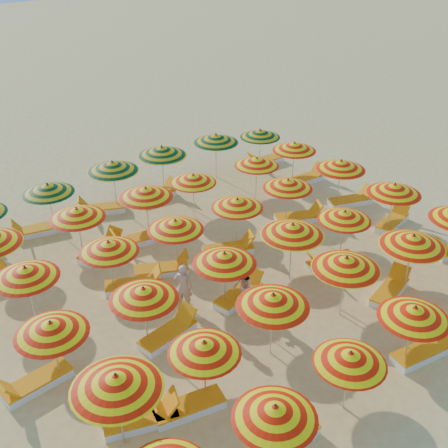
% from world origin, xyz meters
% --- Properties ---
extents(ground, '(120.00, 120.00, 0.00)m').
position_xyz_m(ground, '(0.00, 0.00, 0.00)').
color(ground, '#E9C567').
rests_on(ground, ground).
extents(umbrella_1, '(2.19, 2.19, 1.86)m').
position_xyz_m(umbrella_1, '(-3.61, -6.16, 1.64)').
color(umbrella_1, silver).
rests_on(umbrella_1, ground).
extents(umbrella_2, '(1.98, 1.98, 1.78)m').
position_xyz_m(umbrella_2, '(-1.22, -5.94, 1.57)').
color(umbrella_2, silver).
rests_on(umbrella_2, ground).
extents(umbrella_3, '(1.83, 1.83, 1.89)m').
position_xyz_m(umbrella_3, '(1.13, -5.85, 1.66)').
color(umbrella_3, silver).
rests_on(umbrella_3, ground).
extents(umbrella_6, '(2.37, 2.37, 2.09)m').
position_xyz_m(umbrella_6, '(-5.86, -3.78, 1.84)').
color(umbrella_6, silver).
rests_on(umbrella_6, ground).
extents(umbrella_7, '(1.94, 1.94, 1.82)m').
position_xyz_m(umbrella_7, '(-3.67, -3.77, 1.60)').
color(umbrella_7, silver).
rests_on(umbrella_7, ground).
extents(umbrella_8, '(1.96, 1.96, 1.99)m').
position_xyz_m(umbrella_8, '(-1.41, -3.51, 1.75)').
color(umbrella_8, silver).
rests_on(umbrella_8, ground).
extents(umbrella_9, '(2.53, 2.53, 2.03)m').
position_xyz_m(umbrella_9, '(1.25, -3.47, 1.79)').
color(umbrella_9, silver).
rests_on(umbrella_9, ground).
extents(umbrella_10, '(2.21, 2.21, 2.05)m').
position_xyz_m(umbrella_10, '(3.67, -3.82, 1.80)').
color(umbrella_10, silver).
rests_on(umbrella_10, ground).
extents(umbrella_12, '(2.36, 2.36, 1.89)m').
position_xyz_m(umbrella_12, '(-6.26, -1.15, 1.67)').
color(umbrella_12, silver).
rests_on(umbrella_12, ground).
extents(umbrella_13, '(1.96, 1.96, 1.92)m').
position_xyz_m(umbrella_13, '(-3.86, -1.30, 1.69)').
color(umbrella_13, silver).
rests_on(umbrella_13, ground).
extents(umbrella_14, '(1.92, 1.92, 1.94)m').
position_xyz_m(umbrella_14, '(-1.23, -1.20, 1.71)').
color(umbrella_14, silver).
rests_on(umbrella_14, ground).
extents(umbrella_15, '(1.99, 1.99, 2.06)m').
position_xyz_m(umbrella_15, '(1.25, -1.28, 1.82)').
color(umbrella_15, silver).
rests_on(umbrella_15, ground).
extents(umbrella_16, '(1.84, 1.84, 1.85)m').
position_xyz_m(umbrella_16, '(3.42, -1.39, 1.63)').
color(umbrella_16, silver).
rests_on(umbrella_16, ground).
extents(umbrella_17, '(1.95, 1.95, 2.00)m').
position_xyz_m(umbrella_17, '(6.03, -1.24, 1.76)').
color(umbrella_17, silver).
rests_on(umbrella_17, ground).
extents(umbrella_18, '(1.86, 1.86, 1.91)m').
position_xyz_m(umbrella_18, '(-5.97, 1.42, 1.68)').
color(umbrella_18, silver).
rests_on(umbrella_18, ground).
extents(umbrella_19, '(2.29, 2.29, 1.87)m').
position_xyz_m(umbrella_19, '(-3.55, 1.34, 1.65)').
color(umbrella_19, silver).
rests_on(umbrella_19, ground).
extents(umbrella_20, '(1.99, 1.99, 1.89)m').
position_xyz_m(umbrella_20, '(-1.32, 1.25, 1.66)').
color(umbrella_20, silver).
rests_on(umbrella_20, ground).
extents(umbrella_21, '(1.90, 1.90, 1.86)m').
position_xyz_m(umbrella_21, '(1.14, 1.32, 1.64)').
color(umbrella_21, silver).
rests_on(umbrella_21, ground).
extents(umbrella_22, '(2.25, 2.25, 1.89)m').
position_xyz_m(umbrella_22, '(3.46, 1.39, 1.66)').
color(umbrella_22, silver).
rests_on(umbrella_22, ground).
extents(umbrella_23, '(1.96, 1.96, 2.00)m').
position_xyz_m(umbrella_23, '(6.03, 1.28, 1.76)').
color(umbrella_23, silver).
rests_on(umbrella_23, ground).
extents(umbrella_25, '(1.87, 1.87, 1.92)m').
position_xyz_m(umbrella_25, '(-3.50, 3.72, 1.69)').
color(umbrella_25, silver).
rests_on(umbrella_25, ground).
extents(umbrella_26, '(2.29, 2.29, 1.99)m').
position_xyz_m(umbrella_26, '(-1.04, 3.61, 1.75)').
color(umbrella_26, silver).
rests_on(umbrella_26, ground).
extents(umbrella_27, '(2.18, 2.18, 1.81)m').
position_xyz_m(umbrella_27, '(1.05, 3.86, 1.60)').
color(umbrella_27, silver).
rests_on(umbrella_27, ground).
extents(umbrella_28, '(2.15, 2.15, 1.85)m').
position_xyz_m(umbrella_28, '(3.86, 3.63, 1.63)').
color(umbrella_28, silver).
rests_on(umbrella_28, ground).
extents(umbrella_29, '(2.29, 2.29, 1.90)m').
position_xyz_m(umbrella_29, '(6.00, 3.83, 1.67)').
color(umbrella_29, silver).
rests_on(umbrella_29, ground).
extents(umbrella_31, '(2.32, 2.32, 1.92)m').
position_xyz_m(umbrella_31, '(-3.60, 6.01, 1.69)').
color(umbrella_31, silver).
rests_on(umbrella_31, ground).
extents(umbrella_32, '(2.02, 2.02, 2.05)m').
position_xyz_m(umbrella_32, '(-1.03, 6.15, 1.81)').
color(umbrella_32, silver).
rests_on(umbrella_32, ground).
extents(umbrella_33, '(2.50, 2.50, 2.09)m').
position_xyz_m(umbrella_33, '(1.17, 6.28, 1.84)').
color(umbrella_33, silver).
rests_on(umbrella_33, ground).
extents(umbrella_34, '(2.47, 2.47, 2.02)m').
position_xyz_m(umbrella_34, '(3.77, 6.25, 1.78)').
color(umbrella_34, silver).
rests_on(umbrella_34, ground).
extents(umbrella_35, '(2.21, 2.21, 1.86)m').
position_xyz_m(umbrella_35, '(5.88, 5.90, 1.64)').
color(umbrella_35, silver).
rests_on(umbrella_35, ground).
extents(lounger_0, '(1.80, 0.82, 0.69)m').
position_xyz_m(lounger_0, '(-3.11, -6.01, 0.15)').
color(lounger_0, white).
rests_on(lounger_0, ground).
extents(lounger_1, '(1.79, 0.81, 0.69)m').
position_xyz_m(lounger_1, '(1.73, -5.96, 0.15)').
color(lounger_1, white).
rests_on(lounger_1, ground).
extents(lounger_4, '(1.83, 1.09, 0.69)m').
position_xyz_m(lounger_4, '(-5.26, -3.57, 0.15)').
color(lounger_4, white).
rests_on(lounger_4, ground).
extents(lounger_5, '(1.81, 0.89, 0.69)m').
position_xyz_m(lounger_5, '(-4.27, -3.88, 0.15)').
color(lounger_5, white).
rests_on(lounger_5, ground).
extents(lounger_6, '(1.83, 1.07, 0.69)m').
position_xyz_m(lounger_6, '(3.17, -3.71, 0.15)').
color(lounger_6, white).
rests_on(lounger_6, ground).
extents(lounger_8, '(1.79, 0.80, 0.69)m').
position_xyz_m(lounger_8, '(-6.85, -1.05, 0.15)').
color(lounger_8, white).
rests_on(lounger_8, ground).
extents(lounger_9, '(1.81, 0.90, 0.69)m').
position_xyz_m(lounger_9, '(-3.26, -1.42, 0.15)').
color(lounger_9, white).
rests_on(lounger_9, ground).
extents(lounger_10, '(1.82, 0.98, 0.69)m').
position_xyz_m(lounger_10, '(-0.63, -1.16, 0.15)').
color(lounger_10, white).
rests_on(lounger_10, ground).
extents(lounger_11, '(1.80, 0.84, 0.69)m').
position_xyz_m(lounger_11, '(2.82, -1.54, 0.15)').
color(lounger_11, white).
rests_on(lounger_11, ground).
extents(lounger_12, '(1.82, 1.01, 0.69)m').
position_xyz_m(lounger_12, '(6.62, -0.98, 0.15)').
color(lounger_12, white).
rests_on(lounger_12, ground).
extents(lounger_13, '(1.82, 1.25, 0.69)m').
position_xyz_m(lounger_13, '(-2.96, 1.12, 0.15)').
color(lounger_13, white).
rests_on(lounger_13, ground).
extents(lounger_14, '(1.82, 1.25, 0.69)m').
position_xyz_m(lounger_14, '(-1.83, 1.34, 0.15)').
color(lounger_14, white).
rests_on(lounger_14, ground).
extents(lounger_15, '(1.82, 1.19, 0.69)m').
position_xyz_m(lounger_15, '(0.64, 1.06, 0.15)').
color(lounger_15, white).
rests_on(lounger_15, ground).
extents(lounger_16, '(1.82, 1.25, 0.69)m').
position_xyz_m(lounger_16, '(4.06, 1.31, 0.15)').
color(lounger_16, white).
rests_on(lounger_16, ground).
extents(lounger_17, '(1.83, 1.08, 0.69)m').
position_xyz_m(lounger_17, '(6.63, 1.09, 0.15)').
color(lounger_17, white).
rests_on(lounger_17, ground).
extents(lounger_19, '(1.82, 1.19, 0.69)m').
position_xyz_m(lounger_19, '(-2.91, 3.53, 0.15)').
color(lounger_19, white).
rests_on(lounger_19, ground).
extents(lounger_20, '(1.80, 0.84, 0.69)m').
position_xyz_m(lounger_20, '(-1.64, 3.44, 0.15)').
color(lounger_20, white).
rests_on(lounger_20, ground).
extents(lounger_21, '(1.77, 0.69, 0.69)m').
position_xyz_m(lounger_21, '(6.60, 3.61, 0.15)').
color(lounger_21, white).
rests_on(lounger_21, ground).
extents(lounger_23, '(1.81, 0.90, 0.69)m').
position_xyz_m(lounger_23, '(-4.20, 6.14, 0.15)').
color(lounger_23, white).
rests_on(lounger_23, ground).
extents(lounger_24, '(1.82, 1.21, 0.69)m').
position_xyz_m(lounger_24, '(-1.62, 6.27, 0.15)').
color(lounger_24, white).
rests_on(lounger_24, ground).
extents(lounger_25, '(1.79, 0.77, 0.69)m').
position_xyz_m(lounger_25, '(0.67, 6.12, 0.15)').
color(lounger_25, white).
rests_on(lounger_25, ground).
extents(lounger_26, '(1.74, 0.61, 0.69)m').
position_xyz_m(lounger_26, '(6.39, 6.10, 0.15)').
color(lounger_26, white).
rests_on(lounger_26, ground).
extents(beachgoer_b, '(0.79, 0.85, 1.39)m').
position_xyz_m(beachgoer_b, '(-0.82, -1.52, 0.69)').
color(beachgoer_b, tan).
rests_on(beachgoer_b, ground).
extents(beachgoer_a, '(0.62, 0.64, 1.48)m').
position_xyz_m(beachgoer_a, '(-2.20, -0.52, 0.74)').
color(beachgoer_a, tan).
rests_on(beachgoer_a, ground).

